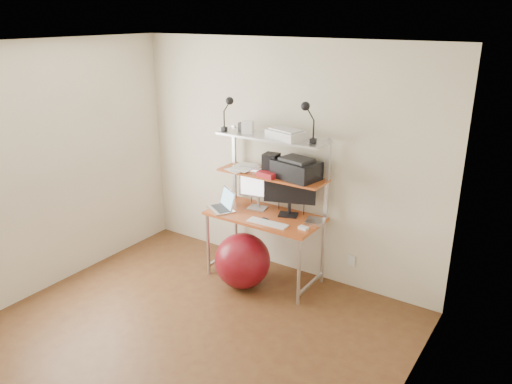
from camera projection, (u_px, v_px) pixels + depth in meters
room at (166, 213)px, 3.89m from camera, size 3.60×3.60×3.60m
computer_desk at (268, 194)px, 5.17m from camera, size 1.20×0.60×1.57m
wall_outlet at (351, 261)px, 5.17m from camera, size 0.08×0.01×0.12m
monitor_silver at (258, 185)px, 5.28m from camera, size 0.43×0.19×0.48m
monitor_black at (290, 190)px, 5.10m from camera, size 0.52×0.23×0.54m
laptop at (224, 205)px, 5.33m from camera, size 0.40×0.38×0.27m
keyboard at (268, 223)px, 4.97m from camera, size 0.43×0.14×0.01m
mouse at (303, 228)px, 4.84m from camera, size 0.10×0.07×0.03m
mac_mini at (315, 222)px, 4.98m from camera, size 0.22×0.22×0.03m
phone at (262, 220)px, 5.04m from camera, size 0.08×0.13×0.01m
printer at (296, 169)px, 4.98m from camera, size 0.50×0.38×0.21m
nas_cube at (271, 164)px, 5.12m from camera, size 0.16×0.16×0.22m
red_box at (268, 174)px, 5.05m from camera, size 0.22×0.16×0.06m
scanner at (286, 134)px, 4.90m from camera, size 0.42×0.33×0.10m
box_white at (248, 127)px, 5.11m from camera, size 0.13×0.12×0.13m
box_grey at (244, 127)px, 5.21m from camera, size 0.10×0.10×0.09m
clip_lamp_left at (228, 106)px, 5.10m from camera, size 0.15×0.08×0.37m
clip_lamp_right at (307, 113)px, 4.67m from camera, size 0.16×0.09×0.39m
exercise_ball at (242, 261)px, 5.19m from camera, size 0.58×0.58×0.58m
paper_stack at (243, 167)px, 5.33m from camera, size 0.31×0.41×0.02m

